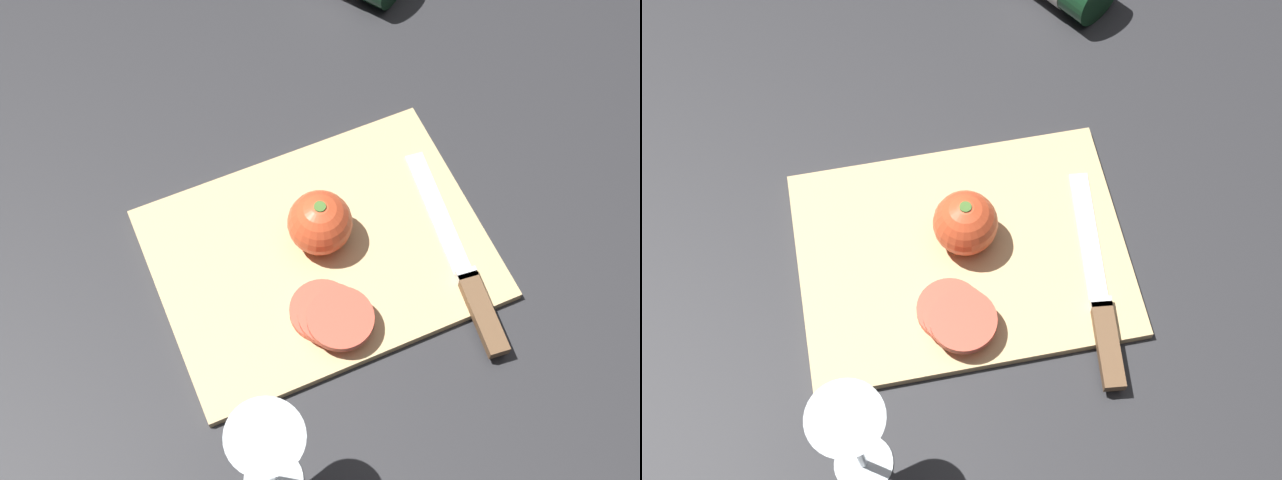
% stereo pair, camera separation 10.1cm
% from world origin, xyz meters
% --- Properties ---
extents(ground_plane, '(3.00, 3.00, 0.00)m').
position_xyz_m(ground_plane, '(0.00, 0.00, 0.00)').
color(ground_plane, '#28282B').
extents(cutting_board, '(0.38, 0.28, 0.01)m').
position_xyz_m(cutting_board, '(0.09, 0.02, 0.01)').
color(cutting_board, tan).
rests_on(cutting_board, ground_plane).
extents(wine_glass, '(0.07, 0.07, 0.17)m').
position_xyz_m(wine_glass, '(0.24, 0.24, 0.11)').
color(wine_glass, silver).
rests_on(wine_glass, ground_plane).
extents(whole_tomato, '(0.07, 0.07, 0.08)m').
position_xyz_m(whole_tomato, '(0.08, 0.01, 0.05)').
color(whole_tomato, '#DB4C28').
rests_on(whole_tomato, cutting_board).
extents(knife, '(0.05, 0.28, 0.01)m').
position_xyz_m(knife, '(-0.05, 0.14, 0.02)').
color(knife, silver).
rests_on(knife, cutting_board).
extents(tomato_slice_stack_near, '(0.09, 0.10, 0.03)m').
position_xyz_m(tomato_slice_stack_near, '(0.11, 0.11, 0.03)').
color(tomato_slice_stack_near, '#DB4C38').
rests_on(tomato_slice_stack_near, cutting_board).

